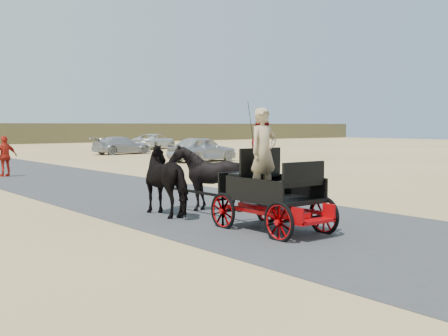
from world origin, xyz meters
TOP-DOWN VIEW (x-y plane):
  - ground at (0.00, 0.00)m, footprint 140.00×140.00m
  - road at (0.00, 0.00)m, footprint 6.00×140.00m
  - carriage at (-0.84, 2.22)m, footprint 1.30×2.40m
  - horse_left at (-1.39, 5.22)m, footprint 0.91×2.01m
  - horse_right at (-0.29, 5.22)m, footprint 1.37×1.54m
  - driver_man at (-1.04, 2.27)m, footprint 0.66×0.43m
  - passenger_woman at (-0.54, 2.82)m, footprint 0.77×0.60m
  - pedestrian at (-1.38, 18.08)m, footprint 1.06×0.56m
  - car_a at (10.89, 20.89)m, footprint 4.56×2.18m
  - car_b at (14.00, 25.50)m, footprint 3.98×3.04m
  - car_c at (11.23, 31.64)m, footprint 4.60×2.05m
  - car_d at (17.97, 38.13)m, footprint 5.45×4.41m

SIDE VIEW (x-z plane):
  - ground at x=0.00m, z-range 0.00..0.00m
  - road at x=0.00m, z-range 0.00..0.01m
  - carriage at x=-0.84m, z-range 0.00..0.72m
  - car_b at x=14.00m, z-range 0.00..1.26m
  - car_c at x=11.23m, z-range 0.00..1.31m
  - car_d at x=17.97m, z-range 0.00..1.38m
  - car_a at x=10.89m, z-range 0.00..1.50m
  - horse_left at x=-1.39m, z-range 0.00..1.70m
  - horse_right at x=-0.29m, z-range 0.00..1.70m
  - pedestrian at x=-1.38m, z-range 0.00..1.73m
  - passenger_woman at x=-0.54m, z-range 0.72..2.30m
  - driver_man at x=-1.04m, z-range 0.72..2.52m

